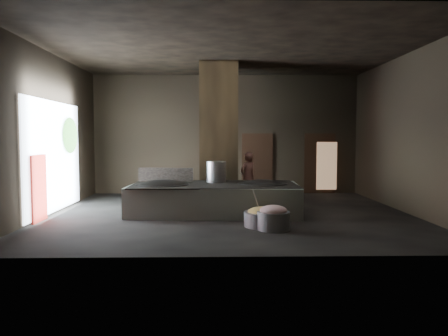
{
  "coord_description": "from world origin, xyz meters",
  "views": [
    {
      "loc": [
        -0.42,
        -12.18,
        2.13
      ],
      "look_at": [
        -0.15,
        0.46,
        1.25
      ],
      "focal_mm": 35.0,
      "sensor_mm": 36.0,
      "label": 1
    }
  ],
  "objects_px": {
    "stock_pot": "(216,172)",
    "meat_basin": "(273,221)",
    "hearth_platform": "(215,199)",
    "cook": "(248,177)",
    "wok_left": "(163,187)",
    "veg_basin": "(264,219)",
    "wok_right": "(262,186)"
  },
  "relations": [
    {
      "from": "hearth_platform",
      "to": "meat_basin",
      "type": "xyz_separation_m",
      "value": [
        1.37,
        -2.23,
        -0.2
      ]
    },
    {
      "from": "meat_basin",
      "to": "cook",
      "type": "bearing_deg",
      "value": 93.58
    },
    {
      "from": "wok_left",
      "to": "wok_right",
      "type": "distance_m",
      "value": 2.8
    },
    {
      "from": "stock_pot",
      "to": "meat_basin",
      "type": "xyz_separation_m",
      "value": [
        1.32,
        -2.78,
        -0.92
      ]
    },
    {
      "from": "wok_right",
      "to": "stock_pot",
      "type": "bearing_deg",
      "value": 158.96
    },
    {
      "from": "veg_basin",
      "to": "wok_left",
      "type": "bearing_deg",
      "value": 145.68
    },
    {
      "from": "stock_pot",
      "to": "meat_basin",
      "type": "height_order",
      "value": "stock_pot"
    },
    {
      "from": "veg_basin",
      "to": "cook",
      "type": "bearing_deg",
      "value": 91.32
    },
    {
      "from": "hearth_platform",
      "to": "veg_basin",
      "type": "xyz_separation_m",
      "value": [
        1.19,
        -1.85,
        -0.23
      ]
    },
    {
      "from": "wok_left",
      "to": "cook",
      "type": "distance_m",
      "value": 3.33
    },
    {
      "from": "wok_left",
      "to": "meat_basin",
      "type": "xyz_separation_m",
      "value": [
        2.82,
        -2.18,
        -0.54
      ]
    },
    {
      "from": "wok_left",
      "to": "veg_basin",
      "type": "bearing_deg",
      "value": -34.32
    },
    {
      "from": "hearth_platform",
      "to": "cook",
      "type": "distance_m",
      "value": 2.41
    },
    {
      "from": "meat_basin",
      "to": "hearth_platform",
      "type": "bearing_deg",
      "value": 121.48
    },
    {
      "from": "wok_left",
      "to": "wok_right",
      "type": "height_order",
      "value": "wok_left"
    },
    {
      "from": "wok_left",
      "to": "wok_right",
      "type": "relative_size",
      "value": 1.07
    },
    {
      "from": "stock_pot",
      "to": "cook",
      "type": "relative_size",
      "value": 0.37
    },
    {
      "from": "hearth_platform",
      "to": "wok_left",
      "type": "height_order",
      "value": "wok_left"
    },
    {
      "from": "wok_left",
      "to": "meat_basin",
      "type": "height_order",
      "value": "wok_left"
    },
    {
      "from": "wok_left",
      "to": "cook",
      "type": "bearing_deg",
      "value": 40.18
    },
    {
      "from": "hearth_platform",
      "to": "stock_pot",
      "type": "height_order",
      "value": "stock_pot"
    },
    {
      "from": "stock_pot",
      "to": "cook",
      "type": "distance_m",
      "value": 1.9
    },
    {
      "from": "wok_right",
      "to": "stock_pot",
      "type": "relative_size",
      "value": 2.25
    },
    {
      "from": "cook",
      "to": "meat_basin",
      "type": "bearing_deg",
      "value": 55.93
    },
    {
      "from": "cook",
      "to": "veg_basin",
      "type": "height_order",
      "value": "cook"
    },
    {
      "from": "hearth_platform",
      "to": "wok_left",
      "type": "bearing_deg",
      "value": -174.58
    },
    {
      "from": "wok_right",
      "to": "meat_basin",
      "type": "distance_m",
      "value": 2.35
    },
    {
      "from": "hearth_platform",
      "to": "stock_pot",
      "type": "distance_m",
      "value": 0.91
    },
    {
      "from": "cook",
      "to": "veg_basin",
      "type": "bearing_deg",
      "value": 53.66
    },
    {
      "from": "stock_pot",
      "to": "meat_basin",
      "type": "bearing_deg",
      "value": -64.66
    },
    {
      "from": "veg_basin",
      "to": "meat_basin",
      "type": "distance_m",
      "value": 0.43
    },
    {
      "from": "hearth_platform",
      "to": "stock_pot",
      "type": "xyz_separation_m",
      "value": [
        0.05,
        0.55,
        0.72
      ]
    }
  ]
}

